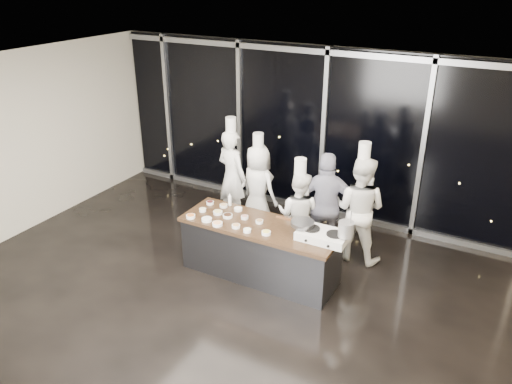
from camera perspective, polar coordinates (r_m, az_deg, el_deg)
ground at (r=7.39m, az=-2.90°, el=-12.78°), size 9.00×9.00×0.00m
room_shell at (r=6.21m, az=-1.94°, el=3.45°), size 9.02×7.02×3.21m
window_wall at (r=9.43m, az=7.79°, el=6.53°), size 8.90×0.11×3.20m
demo_counter at (r=7.78m, az=0.47°, el=-6.60°), size 2.46×0.86×0.90m
stove at (r=7.20m, az=7.65°, el=-4.93°), size 0.72×0.47×0.14m
frying_pan at (r=7.27m, az=5.28°, el=-3.55°), size 0.60×0.35×0.06m
stock_pot at (r=7.01m, az=10.26°, el=-4.21°), size 0.22×0.22×0.22m
prep_bowls at (r=7.72m, az=-3.50°, el=-2.90°), size 1.41×0.72×0.05m
squeeze_bottle at (r=8.11m, az=-3.01°, el=-0.88°), size 0.06×0.06×0.21m
chef_far_left at (r=9.24m, az=-2.76°, el=1.87°), size 0.75×0.60×2.04m
chef_left at (r=9.03m, az=0.25°, el=0.59°), size 0.89×0.70×1.83m
chef_center at (r=8.17m, az=4.88°, el=-2.57°), size 0.77×0.63×1.74m
guest at (r=8.15m, az=8.04°, el=-1.66°), size 1.16×0.76×1.83m
chef_right at (r=8.20m, az=11.70°, el=-1.84°), size 0.90×0.72×2.02m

